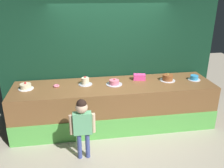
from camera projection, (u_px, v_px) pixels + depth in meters
name	position (u px, v px, depth m)	size (l,w,h in m)	color
ground_plane	(118.00, 137.00, 4.82)	(12.00, 12.00, 0.00)	#ADA38E
stage_platform	(114.00, 105.00, 5.13)	(4.15, 1.06, 0.93)	brown
curtain_backdrop	(110.00, 55.00, 5.36)	(4.81, 0.08, 2.79)	#113823
child_figure	(82.00, 121.00, 3.98)	(0.43, 0.20, 1.12)	#3F4C8C
pink_box	(139.00, 77.00, 5.21)	(0.25, 0.14, 0.13)	#F3469A
donut	(56.00, 86.00, 4.85)	(0.12, 0.12, 0.04)	pink
cake_far_left	(26.00, 87.00, 4.73)	(0.30, 0.30, 0.15)	white
cake_left	(85.00, 82.00, 4.95)	(0.28, 0.28, 0.18)	silver
cake_center	(114.00, 83.00, 4.96)	(0.33, 0.33, 0.13)	silver
cake_right	(168.00, 78.00, 5.17)	(0.33, 0.33, 0.19)	silver
cake_far_right	(194.00, 78.00, 5.22)	(0.27, 0.27, 0.10)	silver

